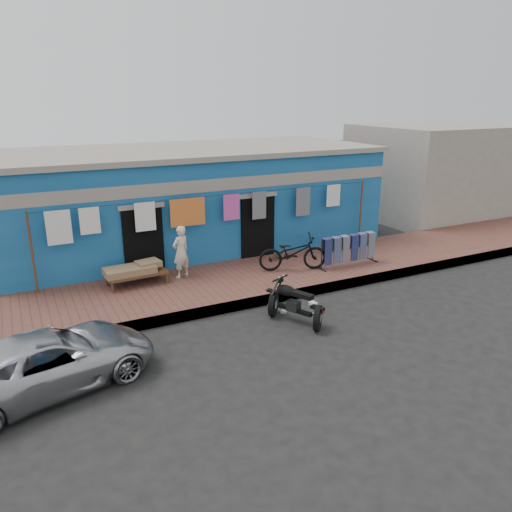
{
  "coord_description": "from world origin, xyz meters",
  "views": [
    {
      "loc": [
        -5.32,
        -8.59,
        4.98
      ],
      "look_at": [
        0.0,
        2.0,
        1.15
      ],
      "focal_mm": 35.0,
      "sensor_mm": 36.0,
      "label": 1
    }
  ],
  "objects_px": {
    "bicycle": "(293,249)",
    "jeans_rack": "(348,250)",
    "car": "(50,360)",
    "charpoy": "(137,274)",
    "seated_person": "(181,252)",
    "motorcycle": "(295,302)"
  },
  "relations": [
    {
      "from": "seated_person",
      "to": "bicycle",
      "type": "relative_size",
      "value": 0.75
    },
    {
      "from": "car",
      "to": "charpoy",
      "type": "xyz_separation_m",
      "value": [
        2.46,
        3.74,
        -0.01
      ]
    },
    {
      "from": "seated_person",
      "to": "charpoy",
      "type": "height_order",
      "value": "seated_person"
    },
    {
      "from": "seated_person",
      "to": "charpoy",
      "type": "xyz_separation_m",
      "value": [
        -1.22,
        0.01,
        -0.45
      ]
    },
    {
      "from": "charpoy",
      "to": "jeans_rack",
      "type": "bearing_deg",
      "value": -11.54
    },
    {
      "from": "car",
      "to": "bicycle",
      "type": "distance_m",
      "value": 7.29
    },
    {
      "from": "seated_person",
      "to": "car",
      "type": "bearing_deg",
      "value": 22.83
    },
    {
      "from": "car",
      "to": "jeans_rack",
      "type": "height_order",
      "value": "jeans_rack"
    },
    {
      "from": "car",
      "to": "seated_person",
      "type": "xyz_separation_m",
      "value": [
        3.69,
        3.73,
        0.43
      ]
    },
    {
      "from": "charpoy",
      "to": "jeans_rack",
      "type": "distance_m",
      "value": 6.01
    },
    {
      "from": "charpoy",
      "to": "bicycle",
      "type": "bearing_deg",
      "value": -11.4
    },
    {
      "from": "seated_person",
      "to": "jeans_rack",
      "type": "xyz_separation_m",
      "value": [
        4.66,
        -1.19,
        -0.26
      ]
    },
    {
      "from": "seated_person",
      "to": "bicycle",
      "type": "xyz_separation_m",
      "value": [
        3.0,
        -0.84,
        -0.1
      ]
    },
    {
      "from": "charpoy",
      "to": "jeans_rack",
      "type": "relative_size",
      "value": 0.86
    },
    {
      "from": "motorcycle",
      "to": "car",
      "type": "bearing_deg",
      "value": 159.28
    },
    {
      "from": "jeans_rack",
      "to": "bicycle",
      "type": "bearing_deg",
      "value": 168.11
    },
    {
      "from": "bicycle",
      "to": "jeans_rack",
      "type": "distance_m",
      "value": 1.71
    },
    {
      "from": "bicycle",
      "to": "jeans_rack",
      "type": "height_order",
      "value": "bicycle"
    },
    {
      "from": "seated_person",
      "to": "motorcycle",
      "type": "xyz_separation_m",
      "value": [
        1.55,
        -3.39,
        -0.47
      ]
    },
    {
      "from": "motorcycle",
      "to": "jeans_rack",
      "type": "xyz_separation_m",
      "value": [
        3.11,
        2.21,
        0.21
      ]
    },
    {
      "from": "bicycle",
      "to": "charpoy",
      "type": "height_order",
      "value": "bicycle"
    },
    {
      "from": "motorcycle",
      "to": "jeans_rack",
      "type": "relative_size",
      "value": 0.85
    }
  ]
}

